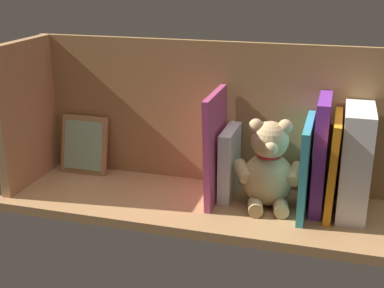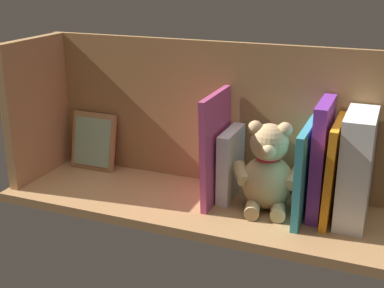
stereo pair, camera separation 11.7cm
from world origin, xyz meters
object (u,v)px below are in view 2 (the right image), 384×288
at_px(teddy_bear, 268,171).
at_px(picture_frame_leaning, 93,141).
at_px(book_0, 333,170).
at_px(dictionary_thick_white, 356,168).

relative_size(teddy_bear, picture_frame_leaning, 1.35).
bearing_deg(teddy_bear, book_0, 173.05).
relative_size(book_0, picture_frame_leaning, 1.45).
bearing_deg(teddy_bear, dictionary_thick_white, 173.52).
distance_m(teddy_bear, picture_frame_leaning, 0.51).
distance_m(dictionary_thick_white, book_0, 0.05).
height_order(dictionary_thick_white, picture_frame_leaning, dictionary_thick_white).
xyz_separation_m(dictionary_thick_white, teddy_bear, (0.19, 0.02, -0.03)).
distance_m(dictionary_thick_white, picture_frame_leaning, 0.70).
bearing_deg(teddy_bear, picture_frame_leaning, -19.10).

